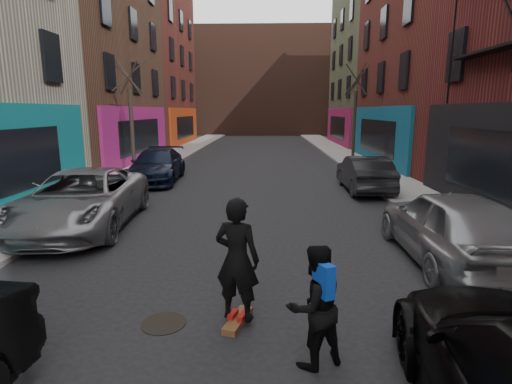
# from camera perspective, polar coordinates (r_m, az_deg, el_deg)

# --- Properties ---
(sidewalk_left) EXTENTS (2.50, 84.00, 0.13)m
(sidewalk_left) POSITION_cam_1_polar(r_m,az_deg,el_deg) (32.98, -10.46, 5.81)
(sidewalk_left) COLOR gray
(sidewalk_left) RESTS_ON ground
(sidewalk_right) EXTENTS (2.50, 84.00, 0.13)m
(sidewalk_right) POSITION_cam_1_polar(r_m,az_deg,el_deg) (32.75, 11.57, 5.72)
(sidewalk_right) COLOR gray
(sidewalk_right) RESTS_ON ground
(building_far) EXTENTS (40.00, 10.00, 14.00)m
(building_far) POSITION_cam_1_polar(r_m,az_deg,el_deg) (58.22, 1.04, 15.24)
(building_far) COLOR #47281E
(building_far) RESTS_ON ground
(tree_left_far) EXTENTS (2.00, 2.00, 6.50)m
(tree_left_far) POSITION_cam_1_polar(r_m,az_deg,el_deg) (21.22, -17.47, 11.36)
(tree_left_far) COLOR black
(tree_left_far) RESTS_ON sidewalk_left
(tree_right_far) EXTENTS (2.00, 2.00, 6.80)m
(tree_right_far) POSITION_cam_1_polar(r_m,az_deg,el_deg) (26.69, 13.99, 11.80)
(tree_right_far) COLOR black
(tree_right_far) RESTS_ON sidewalk_right
(parked_left_far) EXTENTS (3.20, 6.06, 1.62)m
(parked_left_far) POSITION_cam_1_polar(r_m,az_deg,el_deg) (12.28, -23.54, -0.93)
(parked_left_far) COLOR gray
(parked_left_far) RESTS_ON ground
(parked_left_end) EXTENTS (2.42, 5.28, 1.50)m
(parked_left_end) POSITION_cam_1_polar(r_m,az_deg,el_deg) (19.18, -13.97, 3.68)
(parked_left_end) COLOR black
(parked_left_end) RESTS_ON ground
(parked_right_far) EXTENTS (1.99, 4.86, 1.65)m
(parked_right_far) POSITION_cam_1_polar(r_m,az_deg,el_deg) (9.59, 26.20, -4.39)
(parked_right_far) COLOR gray
(parked_right_far) RESTS_ON ground
(parked_right_end) EXTENTS (1.56, 4.44, 1.46)m
(parked_right_end) POSITION_cam_1_polar(r_m,az_deg,el_deg) (16.96, 15.21, 2.57)
(parked_right_end) COLOR black
(parked_right_end) RESTS_ON ground
(skateboard) EXTENTS (0.44, 0.83, 0.10)m
(skateboard) POSITION_cam_1_polar(r_m,az_deg,el_deg) (6.55, -2.62, -17.84)
(skateboard) COLOR brown
(skateboard) RESTS_ON ground
(skateboarder) EXTENTS (0.80, 0.64, 1.92)m
(skateboarder) POSITION_cam_1_polar(r_m,az_deg,el_deg) (6.12, -2.71, -9.57)
(skateboarder) COLOR black
(skateboarder) RESTS_ON skateboard
(pedestrian) EXTENTS (0.99, 0.91, 1.63)m
(pedestrian) POSITION_cam_1_polar(r_m,az_deg,el_deg) (5.34, 8.37, -15.76)
(pedestrian) COLOR black
(pedestrian) RESTS_ON ground
(manhole) EXTENTS (0.85, 0.85, 0.01)m
(manhole) POSITION_cam_1_polar(r_m,az_deg,el_deg) (6.71, -13.05, -17.79)
(manhole) COLOR black
(manhole) RESTS_ON ground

